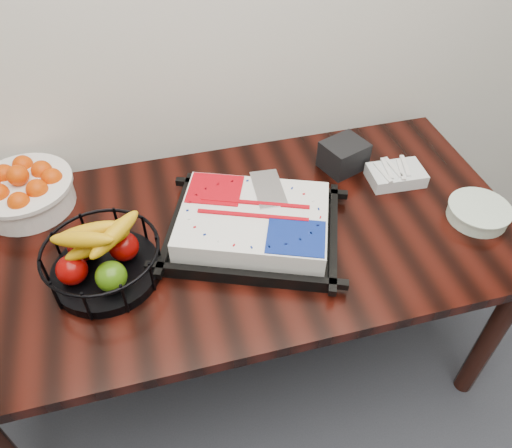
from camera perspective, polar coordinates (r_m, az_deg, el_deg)
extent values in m
cube|color=black|center=(1.63, -1.52, -1.23)|extent=(1.80, 0.90, 0.04)
cylinder|color=black|center=(2.21, -24.98, -5.12)|extent=(0.07, 0.07, 0.71)
cylinder|color=black|center=(2.02, 25.27, -11.56)|extent=(0.07, 0.07, 0.71)
cylinder|color=black|center=(2.39, 15.90, 2.38)|extent=(0.07, 0.07, 0.71)
cube|color=black|center=(1.59, -0.28, -1.02)|extent=(0.64, 0.57, 0.02)
cube|color=white|center=(1.56, -0.28, 0.29)|extent=(0.55, 0.48, 0.08)
cube|color=#B2030F|center=(1.57, -5.94, 2.72)|extent=(0.21, 0.20, 0.00)
cube|color=navy|center=(1.50, 5.65, 0.01)|extent=(0.21, 0.20, 0.00)
cube|color=silver|center=(1.61, -0.14, 4.31)|extent=(0.10, 0.19, 0.00)
cylinder|color=white|center=(1.84, -24.80, 3.09)|extent=(0.30, 0.30, 0.10)
cylinder|color=white|center=(1.81, -25.21, 4.12)|extent=(0.33, 0.33, 0.01)
cylinder|color=black|center=(1.54, -16.71, -5.22)|extent=(0.32, 0.32, 0.03)
torus|color=black|center=(1.47, -17.46, -2.83)|extent=(0.34, 0.34, 0.01)
cylinder|color=white|center=(1.80, 24.04, 1.13)|extent=(0.19, 0.19, 0.04)
cylinder|color=white|center=(1.78, 24.27, 1.71)|extent=(0.20, 0.20, 0.01)
cube|color=silver|center=(1.85, 15.69, 5.39)|extent=(0.20, 0.14, 0.05)
cube|color=black|center=(1.86, 9.97, 7.73)|extent=(0.18, 0.17, 0.11)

